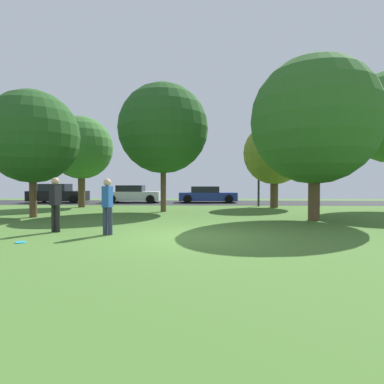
# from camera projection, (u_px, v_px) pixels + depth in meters

# --- Properties ---
(ground_plane) EXTENTS (44.00, 44.00, 0.00)m
(ground_plane) POSITION_uv_depth(u_px,v_px,m) (187.00, 236.00, 9.39)
(ground_plane) COLOR #47702D
(road_strip) EXTENTS (44.00, 6.40, 0.01)m
(road_strip) POSITION_uv_depth(u_px,v_px,m) (198.00, 203.00, 25.37)
(road_strip) COLOR #28282B
(road_strip) RESTS_ON ground_plane
(oak_tree_center) EXTENTS (4.00, 4.00, 5.82)m
(oak_tree_center) POSITION_uv_depth(u_px,v_px,m) (81.00, 148.00, 20.55)
(oak_tree_center) COLOR brown
(oak_tree_center) RESTS_ON ground_plane
(maple_tree_near) EXTENTS (3.93, 3.93, 5.40)m
(maple_tree_near) POSITION_uv_depth(u_px,v_px,m) (274.00, 154.00, 20.30)
(maple_tree_near) COLOR brown
(maple_tree_near) RESTS_ON ground_plane
(birch_tree_lone) EXTENTS (4.85, 4.85, 6.93)m
(birch_tree_lone) POSITION_uv_depth(u_px,v_px,m) (163.00, 129.00, 17.34)
(birch_tree_lone) COLOR brown
(birch_tree_lone) RESTS_ON ground_plane
(oak_tree_right) EXTENTS (5.26, 5.26, 6.78)m
(oak_tree_right) POSITION_uv_depth(u_px,v_px,m) (315.00, 121.00, 13.25)
(oak_tree_right) COLOR brown
(oak_tree_right) RESTS_ON ground_plane
(maple_tree_far) EXTENTS (4.18, 4.18, 5.75)m
(maple_tree_far) POSITION_uv_depth(u_px,v_px,m) (32.00, 137.00, 14.53)
(maple_tree_far) COLOR brown
(maple_tree_far) RESTS_ON ground_plane
(person_bystander) EXTENTS (0.30, 0.35, 1.70)m
(person_bystander) POSITION_uv_depth(u_px,v_px,m) (107.00, 204.00, 9.66)
(person_bystander) COLOR #2D334C
(person_bystander) RESTS_ON ground_plane
(person_walking) EXTENTS (0.30, 0.37, 1.74)m
(person_walking) POSITION_uv_depth(u_px,v_px,m) (56.00, 202.00, 10.22)
(person_walking) COLOR black
(person_walking) RESTS_ON ground_plane
(frisbee_disc) EXTENTS (0.27, 0.27, 0.03)m
(frisbee_disc) POSITION_uv_depth(u_px,v_px,m) (21.00, 242.00, 8.41)
(frisbee_disc) COLOR #2DB2E0
(frisbee_disc) RESTS_ON ground_plane
(parked_car_black) EXTENTS (4.46, 1.95, 1.49)m
(parked_car_black) POSITION_uv_depth(u_px,v_px,m) (58.00, 194.00, 25.39)
(parked_car_black) COLOR black
(parked_car_black) RESTS_ON ground_plane
(parked_car_white) EXTENTS (4.26, 2.01, 1.38)m
(parked_car_white) POSITION_uv_depth(u_px,v_px,m) (133.00, 195.00, 25.50)
(parked_car_white) COLOR white
(parked_car_white) RESTS_ON ground_plane
(parked_car_blue) EXTENTS (4.53, 2.08, 1.29)m
(parked_car_blue) POSITION_uv_depth(u_px,v_px,m) (207.00, 195.00, 25.58)
(parked_car_blue) COLOR #233893
(parked_car_blue) RESTS_ON ground_plane
(street_lamp_post) EXTENTS (0.14, 0.14, 4.50)m
(street_lamp_post) POSITION_uv_depth(u_px,v_px,m) (259.00, 173.00, 21.36)
(street_lamp_post) COLOR #2D2D33
(street_lamp_post) RESTS_ON ground_plane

